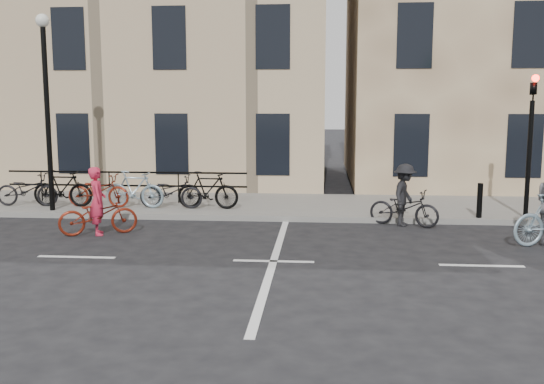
# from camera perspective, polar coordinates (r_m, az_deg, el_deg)

# --- Properties ---
(ground) EXTENTS (120.00, 120.00, 0.00)m
(ground) POSITION_cam_1_polar(r_m,az_deg,el_deg) (12.00, 0.14, -6.55)
(ground) COLOR black
(ground) RESTS_ON ground
(sidewalk) EXTENTS (46.00, 4.00, 0.15)m
(sidewalk) POSITION_cam_1_polar(r_m,az_deg,el_deg) (18.48, -10.80, -1.15)
(sidewalk) COLOR slate
(sidewalk) RESTS_ON ground
(building_east) EXTENTS (14.00, 10.00, 12.00)m
(building_east) POSITION_cam_1_polar(r_m,az_deg,el_deg) (26.02, 23.56, 14.47)
(building_east) COLOR #967B5A
(building_east) RESTS_ON sidewalk
(building_west) EXTENTS (20.00, 10.00, 10.00)m
(building_west) POSITION_cam_1_polar(r_m,az_deg,el_deg) (26.56, -17.65, 12.46)
(building_west) COLOR tan
(building_west) RESTS_ON sidewalk
(traffic_light) EXTENTS (0.18, 0.30, 3.90)m
(traffic_light) POSITION_cam_1_polar(r_m,az_deg,el_deg) (16.76, 23.19, 5.53)
(traffic_light) COLOR black
(traffic_light) RESTS_ON sidewalk
(lamp_post) EXTENTS (0.36, 0.36, 5.28)m
(lamp_post) POSITION_cam_1_polar(r_m,az_deg,el_deg) (17.60, -20.50, 9.16)
(lamp_post) COLOR black
(lamp_post) RESTS_ON sidewalk
(bollard_east) EXTENTS (0.14, 0.14, 0.90)m
(bollard_east) POSITION_cam_1_polar(r_m,az_deg,el_deg) (16.51, 18.96, -0.75)
(bollard_east) COLOR black
(bollard_east) RESTS_ON sidewalk
(parked_bikes) EXTENTS (7.25, 1.23, 1.05)m
(parked_bikes) POSITION_cam_1_polar(r_m,az_deg,el_deg) (17.76, -14.52, 0.21)
(parked_bikes) COLOR black
(parked_bikes) RESTS_ON sidewalk
(cyclist_pink) EXTENTS (1.91, 1.31, 1.61)m
(cyclist_pink) POSITION_cam_1_polar(r_m,az_deg,el_deg) (14.86, -16.07, -1.76)
(cyclist_pink) COLOR maroon
(cyclist_pink) RESTS_ON ground
(cyclist_dark) EXTENTS (1.88, 1.26, 1.58)m
(cyclist_dark) POSITION_cam_1_polar(r_m,az_deg,el_deg) (15.65, 12.34, -0.89)
(cyclist_dark) COLOR black
(cyclist_dark) RESTS_ON ground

